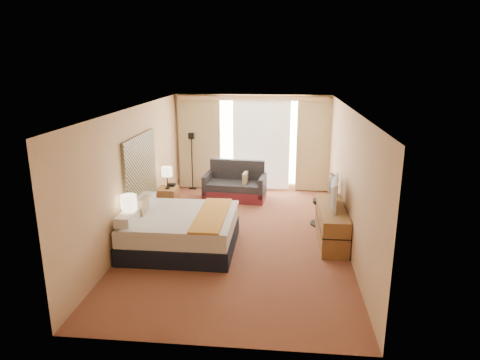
# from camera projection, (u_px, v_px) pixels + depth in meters

# --- Properties ---
(floor) EXTENTS (4.20, 7.00, 0.02)m
(floor) POSITION_uv_depth(u_px,v_px,m) (240.00, 237.00, 8.73)
(floor) COLOR #581919
(floor) RESTS_ON ground
(ceiling) EXTENTS (4.20, 7.00, 0.02)m
(ceiling) POSITION_uv_depth(u_px,v_px,m) (239.00, 109.00, 8.03)
(ceiling) COLOR white
(ceiling) RESTS_ON wall_back
(wall_back) EXTENTS (4.20, 0.02, 2.60)m
(wall_back) POSITION_uv_depth(u_px,v_px,m) (252.00, 143.00, 11.73)
(wall_back) COLOR #E4BB8B
(wall_back) RESTS_ON ground
(wall_front) EXTENTS (4.20, 0.02, 2.60)m
(wall_front) POSITION_uv_depth(u_px,v_px,m) (210.00, 252.00, 5.03)
(wall_front) COLOR #E4BB8B
(wall_front) RESTS_ON ground
(wall_left) EXTENTS (0.02, 7.00, 2.60)m
(wall_left) POSITION_uv_depth(u_px,v_px,m) (136.00, 173.00, 8.58)
(wall_left) COLOR #E4BB8B
(wall_left) RESTS_ON ground
(wall_right) EXTENTS (0.02, 7.00, 2.60)m
(wall_right) POSITION_uv_depth(u_px,v_px,m) (348.00, 178.00, 8.18)
(wall_right) COLOR #E4BB8B
(wall_right) RESTS_ON ground
(headboard) EXTENTS (0.06, 1.85, 1.50)m
(headboard) POSITION_uv_depth(u_px,v_px,m) (141.00, 171.00, 8.78)
(headboard) COLOR black
(headboard) RESTS_ON wall_left
(nightstand_left) EXTENTS (0.45, 0.52, 0.55)m
(nightstand_left) POSITION_uv_depth(u_px,v_px,m) (132.00, 241.00, 7.83)
(nightstand_left) COLOR #925F35
(nightstand_left) RESTS_ON floor
(nightstand_right) EXTENTS (0.45, 0.52, 0.55)m
(nightstand_right) POSITION_uv_depth(u_px,v_px,m) (168.00, 199.00, 10.22)
(nightstand_right) COLOR #925F35
(nightstand_right) RESTS_ON floor
(media_dresser) EXTENTS (0.50, 1.80, 0.70)m
(media_dresser) POSITION_uv_depth(u_px,v_px,m) (331.00, 224.00, 8.46)
(media_dresser) COLOR #925F35
(media_dresser) RESTS_ON floor
(window) EXTENTS (2.30, 0.02, 2.30)m
(window) POSITION_uv_depth(u_px,v_px,m) (261.00, 142.00, 11.68)
(window) COLOR silver
(window) RESTS_ON wall_back
(curtains) EXTENTS (4.12, 0.19, 2.56)m
(curtains) POSITION_uv_depth(u_px,v_px,m) (252.00, 139.00, 11.60)
(curtains) COLOR beige
(curtains) RESTS_ON floor
(bed) EXTENTS (2.03, 1.85, 0.99)m
(bed) POSITION_uv_depth(u_px,v_px,m) (181.00, 230.00, 8.11)
(bed) COLOR black
(bed) RESTS_ON floor
(loveseat) EXTENTS (1.62, 0.96, 0.97)m
(loveseat) POSITION_uv_depth(u_px,v_px,m) (235.00, 187.00, 11.07)
(loveseat) COLOR maroon
(loveseat) RESTS_ON floor
(floor_lamp) EXTENTS (0.20, 0.20, 1.58)m
(floor_lamp) POSITION_uv_depth(u_px,v_px,m) (192.00, 149.00, 11.75)
(floor_lamp) COLOR black
(floor_lamp) RESTS_ON floor
(desk_chair) EXTENTS (0.54, 0.54, 1.11)m
(desk_chair) POSITION_uv_depth(u_px,v_px,m) (326.00, 203.00, 9.27)
(desk_chair) COLOR black
(desk_chair) RESTS_ON floor
(lamp_left) EXTENTS (0.29, 0.29, 0.61)m
(lamp_left) POSITION_uv_depth(u_px,v_px,m) (129.00, 203.00, 7.64)
(lamp_left) COLOR black
(lamp_left) RESTS_ON nightstand_left
(lamp_right) EXTENTS (0.25, 0.25, 0.53)m
(lamp_right) POSITION_uv_depth(u_px,v_px,m) (167.00, 172.00, 9.98)
(lamp_right) COLOR black
(lamp_right) RESTS_ON nightstand_right
(tissue_box) EXTENTS (0.13, 0.13, 0.11)m
(tissue_box) POSITION_uv_depth(u_px,v_px,m) (137.00, 223.00, 7.82)
(tissue_box) COLOR #8BBAD8
(tissue_box) RESTS_ON nightstand_left
(telephone) EXTENTS (0.18, 0.14, 0.07)m
(telephone) POSITION_uv_depth(u_px,v_px,m) (171.00, 185.00, 10.29)
(telephone) COLOR black
(telephone) RESTS_ON nightstand_right
(television) EXTENTS (0.26, 1.01, 0.58)m
(television) POSITION_uv_depth(u_px,v_px,m) (330.00, 193.00, 8.32)
(television) COLOR black
(television) RESTS_ON media_dresser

